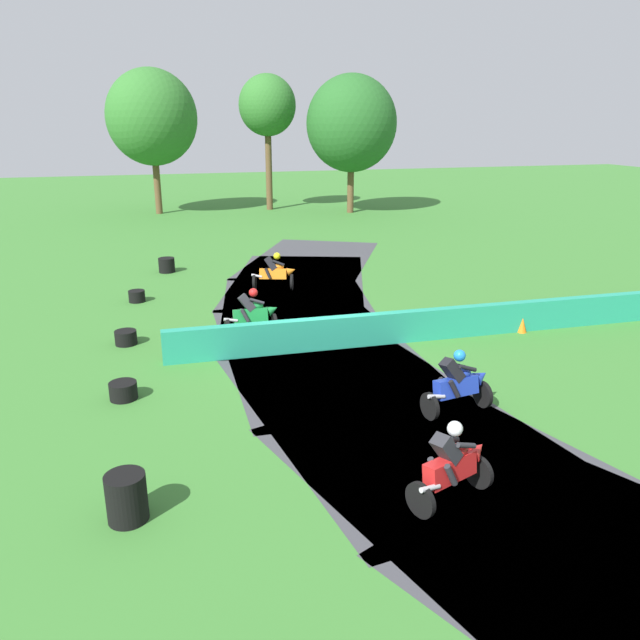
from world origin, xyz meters
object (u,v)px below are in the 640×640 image
object	(u,v)px
motorcycle_fourth_red	(453,464)
tire_stack_extra_a	(127,497)
traffic_cone	(522,325)
motorcycle_lead_orange	(275,272)
motorcycle_chase_green	(253,313)
tire_stack_far	(123,391)
tire_stack_mid_a	(137,296)
motorcycle_trailing_blue	(459,383)
tire_stack_mid_b	(126,338)
tire_stack_near	(167,265)

from	to	relation	value
motorcycle_fourth_red	tire_stack_extra_a	bearing A→B (deg)	170.24
traffic_cone	motorcycle_lead_orange	bearing A→B (deg)	131.39
motorcycle_chase_green	tire_stack_far	bearing A→B (deg)	-135.06
tire_stack_mid_a	tire_stack_far	size ratio (longest dim) A/B	0.90
tire_stack_mid_a	tire_stack_extra_a	world-z (taller)	tire_stack_extra_a
tire_stack_mid_a	tire_stack_far	world-z (taller)	same
motorcycle_trailing_blue	motorcycle_fourth_red	bearing A→B (deg)	-119.61
tire_stack_mid_a	tire_stack_mid_b	world-z (taller)	same
motorcycle_chase_green	traffic_cone	xyz separation A→B (m)	(7.77, -2.07, -0.43)
tire_stack_mid_a	traffic_cone	distance (m)	12.87
tire_stack_mid_a	tire_stack_far	distance (m)	8.10
traffic_cone	tire_stack_mid_b	bearing A→B (deg)	169.20
motorcycle_chase_green	tire_stack_mid_a	world-z (taller)	motorcycle_chase_green
tire_stack_near	tire_stack_mid_a	xyz separation A→B (m)	(-1.22, -4.20, -0.10)
motorcycle_chase_green	traffic_cone	distance (m)	8.05
motorcycle_fourth_red	tire_stack_far	xyz separation A→B (m)	(-5.36, 5.57, -0.46)
tire_stack_near	tire_stack_extra_a	world-z (taller)	tire_stack_extra_a
motorcycle_trailing_blue	tire_stack_near	distance (m)	15.91
motorcycle_chase_green	motorcycle_fourth_red	bearing A→B (deg)	-79.37
tire_stack_mid_b	tire_stack_extra_a	bearing A→B (deg)	-89.04
motorcycle_trailing_blue	tire_stack_far	distance (m)	7.51
tire_stack_mid_b	tire_stack_mid_a	bearing A→B (deg)	85.95
motorcycle_chase_green	tire_stack_near	size ratio (longest dim) A/B	2.54
motorcycle_lead_orange	tire_stack_mid_b	size ratio (longest dim) A/B	2.83
tire_stack_mid_b	tire_stack_far	xyz separation A→B (m)	(-0.01, -3.72, -0.00)
motorcycle_chase_green	tire_stack_mid_b	size ratio (longest dim) A/B	2.76
tire_stack_far	motorcycle_trailing_blue	bearing A→B (deg)	-20.57
tire_stack_mid_a	tire_stack_mid_b	distance (m)	4.38
motorcycle_lead_orange	tire_stack_extra_a	distance (m)	14.10
motorcycle_trailing_blue	tire_stack_mid_b	size ratio (longest dim) A/B	2.74
tire_stack_near	tire_stack_mid_a	bearing A→B (deg)	-106.14
motorcycle_fourth_red	tire_stack_near	distance (m)	18.27
tire_stack_extra_a	traffic_cone	world-z (taller)	tire_stack_extra_a
tire_stack_near	tire_stack_far	bearing A→B (deg)	-97.10
tire_stack_near	tire_stack_extra_a	distance (m)	17.02
motorcycle_chase_green	motorcycle_trailing_blue	bearing A→B (deg)	-61.54
motorcycle_lead_orange	tire_stack_mid_a	xyz separation A→B (m)	(-5.01, -0.35, -0.45)
tire_stack_mid_b	traffic_cone	size ratio (longest dim) A/B	1.39
motorcycle_chase_green	motorcycle_trailing_blue	size ratio (longest dim) A/B	1.01
motorcycle_trailing_blue	traffic_cone	bearing A→B (deg)	43.73
motorcycle_fourth_red	tire_stack_far	distance (m)	7.74
tire_stack_mid_b	motorcycle_lead_orange	bearing A→B (deg)	41.53
motorcycle_trailing_blue	tire_stack_extra_a	bearing A→B (deg)	-163.50
tire_stack_mid_a	tire_stack_mid_b	bearing A→B (deg)	-94.05
motorcycle_chase_green	tire_stack_extra_a	bearing A→B (deg)	-112.78
tire_stack_far	motorcycle_lead_orange	bearing A→B (deg)	57.72
motorcycle_chase_green	tire_stack_mid_a	bearing A→B (deg)	126.57
tire_stack_extra_a	tire_stack_far	bearing A→B (deg)	91.82
tire_stack_near	tire_stack_mid_b	world-z (taller)	tire_stack_near
motorcycle_fourth_red	tire_stack_extra_a	distance (m)	5.29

